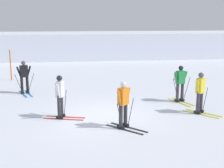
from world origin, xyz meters
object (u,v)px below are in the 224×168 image
(skier_green, at_px, (180,82))
(skier_black, at_px, (24,76))
(trail_marker_pole, at_px, (11,65))
(skier_yellow, at_px, (200,92))
(skier_orange, at_px, (123,103))
(skier_white, at_px, (60,96))

(skier_green, relative_size, skier_black, 1.00)
(trail_marker_pole, bearing_deg, skier_yellow, -41.80)
(skier_orange, distance_m, trail_marker_pole, 10.93)
(skier_green, xyz_separation_m, skier_black, (-7.42, 2.53, -0.04))
(skier_white, height_order, skier_green, same)
(skier_white, bearing_deg, trail_marker_pole, 112.78)
(skier_green, distance_m, skier_yellow, 1.87)
(skier_orange, xyz_separation_m, skier_yellow, (3.38, 1.34, -0.00))
(skier_white, relative_size, skier_black, 1.00)
(skier_orange, distance_m, skier_yellow, 3.64)
(skier_orange, bearing_deg, skier_yellow, 21.58)
(skier_white, distance_m, trail_marker_pole, 8.66)
(skier_white, distance_m, skier_orange, 2.66)
(skier_yellow, xyz_separation_m, skier_black, (-7.64, 4.39, 0.00))
(skier_white, height_order, skier_orange, same)
(skier_green, height_order, skier_black, same)
(skier_white, bearing_deg, skier_black, 114.76)
(skier_green, bearing_deg, skier_yellow, -83.27)
(trail_marker_pole, bearing_deg, skier_orange, -59.11)
(skier_green, xyz_separation_m, skier_orange, (-3.16, -3.19, -0.04))
(skier_yellow, distance_m, trail_marker_pole, 12.06)
(skier_green, relative_size, skier_yellow, 1.00)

